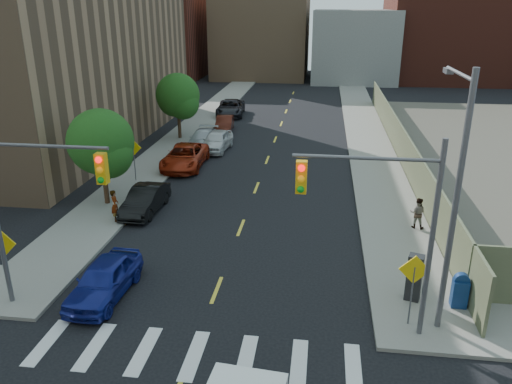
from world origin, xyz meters
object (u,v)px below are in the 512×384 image
(parked_car_black, at_px, (145,200))
(parked_car_grey, at_px, (231,108))
(parked_car_blue, at_px, (104,279))
(parked_car_maroon, at_px, (225,124))
(mailbox, at_px, (460,290))
(parked_car_red, at_px, (185,157))
(parked_car_silver, at_px, (203,139))
(pedestrian_west, at_px, (115,205))
(payphone, at_px, (414,278))
(parked_car_white, at_px, (217,141))
(pedestrian_east, at_px, (417,213))

(parked_car_black, distance_m, parked_car_grey, 25.77)
(parked_car_blue, relative_size, parked_car_maroon, 1.05)
(parked_car_blue, height_order, mailbox, mailbox)
(parked_car_red, bearing_deg, parked_car_silver, 88.65)
(pedestrian_west, bearing_deg, payphone, -135.70)
(mailbox, bearing_deg, parked_car_silver, 126.79)
(pedestrian_west, bearing_deg, parked_car_blue, 175.00)
(parked_car_black, relative_size, parked_car_red, 0.77)
(parked_car_blue, xyz_separation_m, parked_car_red, (-1.30, 16.48, 0.04))
(parked_car_maroon, xyz_separation_m, pedestrian_west, (-1.70, -20.68, 0.31))
(parked_car_white, xyz_separation_m, parked_car_maroon, (-0.62, 6.35, -0.10))
(payphone, height_order, pedestrian_east, payphone)
(parked_car_black, distance_m, mailbox, 16.50)
(mailbox, bearing_deg, parked_car_blue, -174.60)
(parked_car_blue, height_order, parked_car_black, parked_car_blue)
(parked_car_red, xyz_separation_m, parked_car_maroon, (0.68, 10.93, -0.10))
(mailbox, distance_m, pedestrian_west, 16.78)
(parked_car_maroon, bearing_deg, payphone, -70.73)
(parked_car_maroon, height_order, pedestrian_east, pedestrian_east)
(parked_car_maroon, bearing_deg, parked_car_blue, -94.70)
(parked_car_black, bearing_deg, parked_car_grey, 91.77)
(pedestrian_east, bearing_deg, pedestrian_west, 18.82)
(parked_car_black, relative_size, parked_car_silver, 0.93)
(payphone, bearing_deg, parked_car_silver, 140.02)
(mailbox, bearing_deg, parked_car_white, 125.27)
(parked_car_blue, height_order, parked_car_white, parked_car_white)
(parked_car_red, relative_size, payphone, 3.01)
(pedestrian_west, distance_m, pedestrian_east, 15.37)
(parked_car_blue, height_order, parked_car_silver, parked_car_blue)
(parked_car_maroon, relative_size, parked_car_grey, 0.72)
(payphone, bearing_deg, parked_car_blue, -156.80)
(parked_car_maroon, relative_size, mailbox, 2.97)
(parked_car_maroon, height_order, payphone, payphone)
(parked_car_blue, height_order, parked_car_maroon, parked_car_blue)
(parked_car_maroon, height_order, parked_car_grey, parked_car_grey)
(parked_car_blue, distance_m, payphone, 11.84)
(parked_car_red, distance_m, pedestrian_west, 9.81)
(parked_car_grey, xyz_separation_m, payphone, (13.08, -32.99, 0.28))
(mailbox, height_order, payphone, payphone)
(payphone, distance_m, pedestrian_west, 15.17)
(parked_car_blue, relative_size, pedestrian_east, 2.71)
(parked_car_grey, distance_m, pedestrian_east, 29.89)
(parked_car_blue, distance_m, pedestrian_west, 7.12)
(parked_car_white, distance_m, payphone, 23.14)
(parked_car_black, relative_size, mailbox, 3.12)
(payphone, bearing_deg, mailbox, 8.20)
(parked_car_white, height_order, mailbox, parked_car_white)
(parked_car_white, bearing_deg, parked_car_maroon, 99.91)
(parked_car_black, height_order, parked_car_maroon, parked_car_black)
(parked_car_grey, bearing_deg, parked_car_maroon, -89.12)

